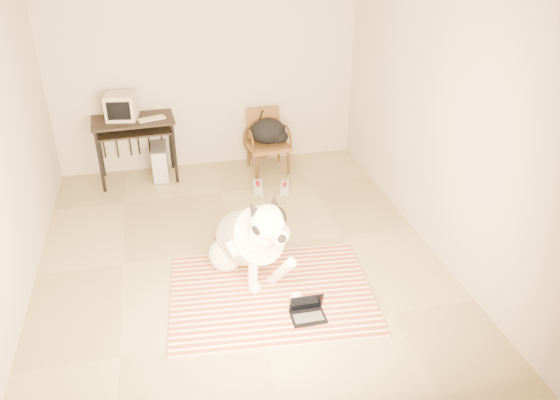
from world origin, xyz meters
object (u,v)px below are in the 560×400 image
object	(u,v)px
dog	(251,240)
laptop	(307,311)
rattan_chair	(267,141)
pc_tower	(160,162)
crt_monitor	(121,106)
backpack	(270,132)
computer_desk	(134,128)

from	to	relation	value
dog	laptop	bearing A→B (deg)	-63.96
rattan_chair	laptop	bearing A→B (deg)	-95.37
laptop	pc_tower	xyz separation A→B (m)	(-1.14, 3.15, 0.14)
dog	crt_monitor	xyz separation A→B (m)	(-1.17, 2.44, 0.59)
pc_tower	crt_monitor	bearing A→B (deg)	174.72
crt_monitor	rattan_chair	bearing A→B (deg)	-2.81
laptop	rattan_chair	world-z (taller)	rattan_chair
pc_tower	backpack	xyz separation A→B (m)	(1.47, -0.06, 0.31)
crt_monitor	laptop	bearing A→B (deg)	-64.37
dog	pc_tower	size ratio (longest dim) A/B	2.69
dog	computer_desk	bearing A→B (deg)	113.66
dog	rattan_chair	bearing A→B (deg)	74.51
computer_desk	backpack	bearing A→B (deg)	-1.52
laptop	backpack	world-z (taller)	backpack
backpack	computer_desk	bearing A→B (deg)	178.48
backpack	laptop	bearing A→B (deg)	-96.12
dog	computer_desk	size ratio (longest dim) A/B	1.23
backpack	crt_monitor	bearing A→B (deg)	176.94
dog	backpack	world-z (taller)	dog
pc_tower	rattan_chair	bearing A→B (deg)	-2.14
pc_tower	backpack	bearing A→B (deg)	-2.46
laptop	dog	bearing A→B (deg)	116.04
rattan_chair	computer_desk	bearing A→B (deg)	178.77
backpack	pc_tower	bearing A→B (deg)	177.54
laptop	crt_monitor	size ratio (longest dim) A/B	0.74
dog	laptop	size ratio (longest dim) A/B	4.23
laptop	computer_desk	distance (m)	3.50
pc_tower	backpack	world-z (taller)	backpack
laptop	pc_tower	world-z (taller)	pc_tower
dog	pc_tower	bearing A→B (deg)	107.86
backpack	rattan_chair	bearing A→B (deg)	166.20
laptop	backpack	distance (m)	3.14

